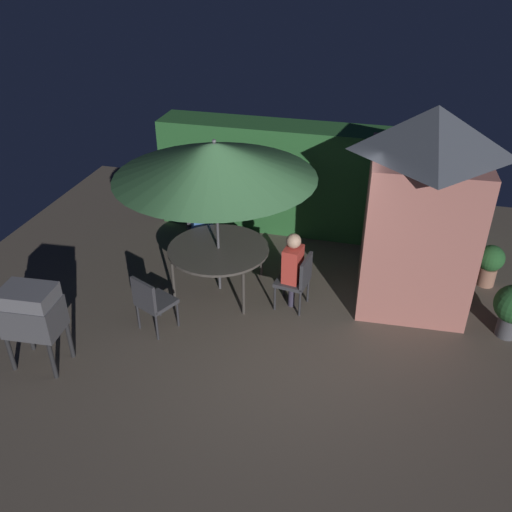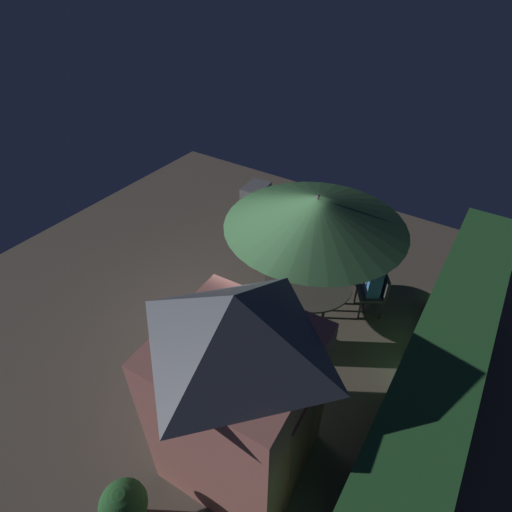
{
  "view_description": "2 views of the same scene",
  "coord_description": "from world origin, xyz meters",
  "px_view_note": "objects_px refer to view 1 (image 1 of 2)",
  "views": [
    {
      "loc": [
        1.37,
        -5.89,
        5.03
      ],
      "look_at": [
        -0.24,
        0.37,
        1.15
      ],
      "focal_mm": 38.3,
      "sensor_mm": 36.0,
      "label": 1
    },
    {
      "loc": [
        4.04,
        3.27,
        5.62
      ],
      "look_at": [
        -0.69,
        0.18,
        1.15
      ],
      "focal_mm": 28.28,
      "sensor_mm": 36.0,
      "label": 2
    }
  ],
  "objects_px": {
    "patio_table": "(219,250)",
    "chair_near_shed": "(298,278)",
    "patio_umbrella": "(215,160)",
    "potted_plant_by_shed": "(490,263)",
    "chair_toward_hedge": "(152,301)",
    "person_in_blue": "(202,215)",
    "bbq_grill": "(32,312)",
    "person_in_red": "(293,262)",
    "garden_shed": "(422,208)",
    "chair_far_side": "(201,226)"
  },
  "relations": [
    {
      "from": "patio_table",
      "to": "chair_near_shed",
      "type": "relative_size",
      "value": 1.77
    },
    {
      "from": "patio_umbrella",
      "to": "potted_plant_by_shed",
      "type": "xyz_separation_m",
      "value": [
        4.2,
        1.21,
        -1.79
      ]
    },
    {
      "from": "chair_toward_hedge",
      "to": "potted_plant_by_shed",
      "type": "distance_m",
      "value": 5.39
    },
    {
      "from": "potted_plant_by_shed",
      "to": "patio_umbrella",
      "type": "bearing_deg",
      "value": -163.95
    },
    {
      "from": "patio_table",
      "to": "person_in_blue",
      "type": "xyz_separation_m",
      "value": [
        -0.62,
        0.98,
        0.07
      ]
    },
    {
      "from": "chair_near_shed",
      "to": "bbq_grill",
      "type": "bearing_deg",
      "value": -145.43
    },
    {
      "from": "chair_near_shed",
      "to": "person_in_red",
      "type": "height_order",
      "value": "person_in_red"
    },
    {
      "from": "garden_shed",
      "to": "person_in_blue",
      "type": "relative_size",
      "value": 2.42
    },
    {
      "from": "patio_umbrella",
      "to": "person_in_blue",
      "type": "xyz_separation_m",
      "value": [
        -0.62,
        0.98,
        -1.42
      ]
    },
    {
      "from": "garden_shed",
      "to": "person_in_blue",
      "type": "xyz_separation_m",
      "value": [
        -3.57,
        0.44,
        -0.77
      ]
    },
    {
      "from": "garden_shed",
      "to": "patio_table",
      "type": "bearing_deg",
      "value": -169.57
    },
    {
      "from": "chair_far_side",
      "to": "potted_plant_by_shed",
      "type": "height_order",
      "value": "chair_far_side"
    },
    {
      "from": "chair_near_shed",
      "to": "person_in_red",
      "type": "bearing_deg",
      "value": 171.8
    },
    {
      "from": "chair_near_shed",
      "to": "potted_plant_by_shed",
      "type": "xyz_separation_m",
      "value": [
        2.89,
        1.39,
        -0.11
      ]
    },
    {
      "from": "chair_near_shed",
      "to": "person_in_red",
      "type": "relative_size",
      "value": 0.71
    },
    {
      "from": "potted_plant_by_shed",
      "to": "person_in_blue",
      "type": "distance_m",
      "value": 4.84
    },
    {
      "from": "garden_shed",
      "to": "patio_umbrella",
      "type": "distance_m",
      "value": 3.07
    },
    {
      "from": "patio_umbrella",
      "to": "bbq_grill",
      "type": "relative_size",
      "value": 2.48
    },
    {
      "from": "person_in_red",
      "to": "patio_table",
      "type": "bearing_deg",
      "value": 171.8
    },
    {
      "from": "person_in_blue",
      "to": "bbq_grill",
      "type": "bearing_deg",
      "value": -109.07
    },
    {
      "from": "potted_plant_by_shed",
      "to": "bbq_grill",
      "type": "bearing_deg",
      "value": -149.54
    },
    {
      "from": "chair_far_side",
      "to": "person_in_red",
      "type": "height_order",
      "value": "person_in_red"
    },
    {
      "from": "patio_table",
      "to": "person_in_red",
      "type": "height_order",
      "value": "person_in_red"
    },
    {
      "from": "garden_shed",
      "to": "chair_near_shed",
      "type": "bearing_deg",
      "value": -156.13
    },
    {
      "from": "potted_plant_by_shed",
      "to": "chair_toward_hedge",
      "type": "bearing_deg",
      "value": -152.69
    },
    {
      "from": "garden_shed",
      "to": "bbq_grill",
      "type": "height_order",
      "value": "garden_shed"
    },
    {
      "from": "chair_far_side",
      "to": "patio_umbrella",
      "type": "bearing_deg",
      "value": -57.67
    },
    {
      "from": "chair_toward_hedge",
      "to": "person_in_blue",
      "type": "height_order",
      "value": "person_in_blue"
    },
    {
      "from": "patio_table",
      "to": "chair_near_shed",
      "type": "height_order",
      "value": "chair_near_shed"
    },
    {
      "from": "garden_shed",
      "to": "chair_near_shed",
      "type": "distance_m",
      "value": 2.08
    },
    {
      "from": "bbq_grill",
      "to": "chair_toward_hedge",
      "type": "bearing_deg",
      "value": 41.5
    },
    {
      "from": "patio_table",
      "to": "chair_toward_hedge",
      "type": "xyz_separation_m",
      "value": [
        -0.59,
        -1.27,
        -0.19
      ]
    },
    {
      "from": "chair_far_side",
      "to": "person_in_blue",
      "type": "xyz_separation_m",
      "value": [
        0.05,
        -0.07,
        0.26
      ]
    },
    {
      "from": "chair_toward_hedge",
      "to": "person_in_blue",
      "type": "bearing_deg",
      "value": 90.72
    },
    {
      "from": "garden_shed",
      "to": "person_in_blue",
      "type": "distance_m",
      "value": 3.68
    },
    {
      "from": "garden_shed",
      "to": "chair_near_shed",
      "type": "relative_size",
      "value": 3.39
    },
    {
      "from": "patio_table",
      "to": "potted_plant_by_shed",
      "type": "distance_m",
      "value": 4.38
    },
    {
      "from": "potted_plant_by_shed",
      "to": "person_in_blue",
      "type": "bearing_deg",
      "value": -177.32
    },
    {
      "from": "patio_umbrella",
      "to": "chair_far_side",
      "type": "bearing_deg",
      "value": 122.33
    },
    {
      "from": "patio_table",
      "to": "patio_umbrella",
      "type": "distance_m",
      "value": 1.49
    },
    {
      "from": "bbq_grill",
      "to": "potted_plant_by_shed",
      "type": "relative_size",
      "value": 1.68
    },
    {
      "from": "patio_table",
      "to": "chair_near_shed",
      "type": "bearing_deg",
      "value": -8.2
    },
    {
      "from": "person_in_red",
      "to": "garden_shed",
      "type": "bearing_deg",
      "value": 22.49
    },
    {
      "from": "patio_table",
      "to": "patio_umbrella",
      "type": "relative_size",
      "value": 0.53
    },
    {
      "from": "garden_shed",
      "to": "chair_far_side",
      "type": "relative_size",
      "value": 3.39
    },
    {
      "from": "patio_table",
      "to": "potted_plant_by_shed",
      "type": "bearing_deg",
      "value": 16.05
    },
    {
      "from": "garden_shed",
      "to": "potted_plant_by_shed",
      "type": "bearing_deg",
      "value": 28.1
    },
    {
      "from": "patio_umbrella",
      "to": "chair_toward_hedge",
      "type": "xyz_separation_m",
      "value": [
        -0.59,
        -1.27,
        -1.69
      ]
    },
    {
      "from": "person_in_blue",
      "to": "patio_umbrella",
      "type": "bearing_deg",
      "value": -57.67
    },
    {
      "from": "chair_toward_hedge",
      "to": "person_in_red",
      "type": "xyz_separation_m",
      "value": [
        1.81,
        1.09,
        0.26
      ]
    }
  ]
}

